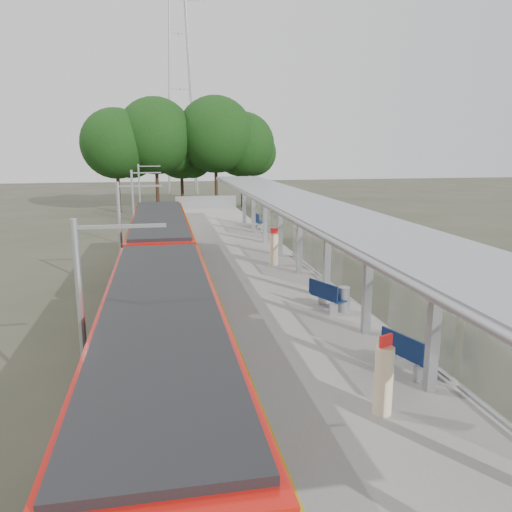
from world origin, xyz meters
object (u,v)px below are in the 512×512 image
at_px(info_pillar_near, 384,380).
at_px(bench_near, 405,352).
at_px(bench_mid, 326,295).
at_px(train, 161,284).
at_px(litter_bin, 344,299).
at_px(info_pillar_far, 274,249).
at_px(bench_far, 257,220).

bearing_deg(info_pillar_near, bench_near, 28.20).
relative_size(bench_near, info_pillar_near, 0.84).
relative_size(bench_near, bench_mid, 1.01).
xyz_separation_m(train, bench_mid, (6.00, -0.84, -0.50)).
relative_size(train, info_pillar_near, 14.61).
bearing_deg(litter_bin, bench_mid, 147.86).
height_order(bench_near, info_pillar_far, info_pillar_far).
height_order(info_pillar_near, info_pillar_far, info_pillar_far).
xyz_separation_m(bench_near, info_pillar_near, (-1.54, -1.93, 0.27)).
bearing_deg(info_pillar_far, bench_near, -72.99).
bearing_deg(litter_bin, train, 169.69).
height_order(bench_far, litter_bin, bench_far).
bearing_deg(bench_far, info_pillar_near, -101.65).
bearing_deg(bench_mid, litter_bin, -56.52).
relative_size(bench_near, bench_far, 0.93).
distance_m(train, info_pillar_near, 9.55).
bearing_deg(info_pillar_near, bench_mid, 58.09).
distance_m(train, bench_near, 8.99).
bearing_deg(info_pillar_near, train, 97.50).
height_order(bench_near, litter_bin, bench_near).
bearing_deg(bench_near, info_pillar_far, 74.88).
xyz_separation_m(train, litter_bin, (6.57, -1.19, -0.59)).
bearing_deg(litter_bin, info_pillar_near, -103.60).
bearing_deg(info_pillar_near, info_pillar_far, 63.61).
bearing_deg(train, info_pillar_far, 48.90).
bearing_deg(bench_near, bench_mid, 76.00).
xyz_separation_m(bench_near, bench_mid, (-0.41, 5.44, -0.00)).
height_order(bench_mid, info_pillar_near, info_pillar_near).
xyz_separation_m(info_pillar_far, litter_bin, (0.87, -7.72, -0.36)).
height_order(train, litter_bin, train).
bearing_deg(info_pillar_far, bench_far, 97.05).
height_order(train, bench_far, train).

